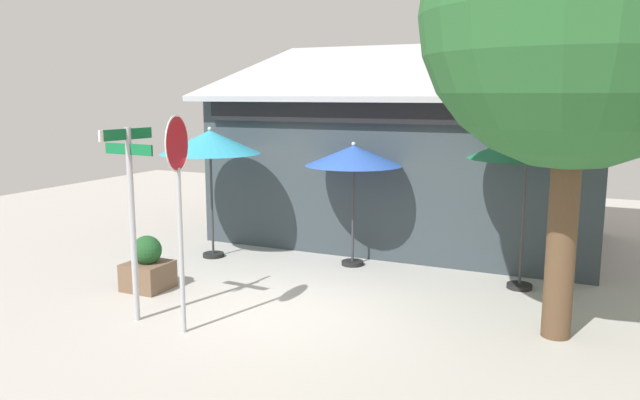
# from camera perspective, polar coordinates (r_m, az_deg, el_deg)

# --- Properties ---
(ground_plane) EXTENTS (28.00, 28.00, 0.10)m
(ground_plane) POSITION_cam_1_polar(r_m,az_deg,el_deg) (10.05, -3.45, -10.33)
(ground_plane) COLOR #ADA8A0
(cafe_building) EXTENTS (8.92, 5.36, 4.73)m
(cafe_building) POSITION_cam_1_polar(r_m,az_deg,el_deg) (14.85, 8.43, 3.41)
(cafe_building) COLOR #333D42
(cafe_building) RESTS_ON ground
(street_sign_post) EXTENTS (0.92, 0.98, 2.92)m
(street_sign_post) POSITION_cam_1_polar(r_m,az_deg,el_deg) (9.55, -16.95, -0.25)
(street_sign_post) COLOR #A8AAB2
(street_sign_post) RESTS_ON ground
(stop_sign) EXTENTS (0.22, 0.76, 3.11)m
(stop_sign) POSITION_cam_1_polar(r_m,az_deg,el_deg) (8.82, -12.87, 1.53)
(stop_sign) COLOR #A8AAB2
(stop_sign) RESTS_ON ground
(patio_umbrella_teal_left) EXTENTS (2.06, 2.06, 2.73)m
(patio_umbrella_teal_left) POSITION_cam_1_polar(r_m,az_deg,el_deg) (12.96, -10.06, 5.17)
(patio_umbrella_teal_left) COLOR black
(patio_umbrella_teal_left) RESTS_ON ground
(patio_umbrella_royal_blue_center) EXTENTS (1.91, 1.91, 2.47)m
(patio_umbrella_royal_blue_center) POSITION_cam_1_polar(r_m,az_deg,el_deg) (12.16, 3.09, 3.97)
(patio_umbrella_royal_blue_center) COLOR black
(patio_umbrella_royal_blue_center) RESTS_ON ground
(patio_umbrella_forest_green_right) EXTENTS (2.01, 2.01, 2.80)m
(patio_umbrella_forest_green_right) POSITION_cam_1_polar(r_m,az_deg,el_deg) (11.17, 18.48, 4.58)
(patio_umbrella_forest_green_right) COLOR black
(patio_umbrella_forest_green_right) RESTS_ON ground
(shade_tree) EXTENTS (4.46, 4.09, 6.47)m
(shade_tree) POSITION_cam_1_polar(r_m,az_deg,el_deg) (8.94, 23.91, 14.90)
(shade_tree) COLOR brown
(shade_tree) RESTS_ON ground
(sidewalk_planter) EXTENTS (0.72, 0.72, 0.96)m
(sidewalk_planter) POSITION_cam_1_polar(r_m,az_deg,el_deg) (11.34, -15.54, -5.93)
(sidewalk_planter) COLOR brown
(sidewalk_planter) RESTS_ON ground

